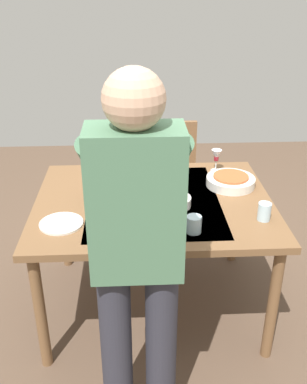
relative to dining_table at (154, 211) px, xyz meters
name	(u,v)px	position (x,y,z in m)	size (l,w,h in m)	color
ground_plane	(154,303)	(0.00, 0.00, -0.70)	(6.00, 6.00, 0.00)	brown
dining_table	(154,211)	(0.00, 0.00, 0.00)	(1.38, 1.08, 0.77)	brown
chair_near	(172,172)	(-0.19, -0.92, -0.17)	(0.40, 0.40, 0.91)	#523019
person_server	(137,250)	(0.11, 0.80, 0.27)	(0.42, 0.61, 1.69)	#2D2D38
wine_bottle	(96,183)	(0.33, -0.01, 0.19)	(0.07, 0.07, 0.30)	black
wine_glass_left	(216,157)	(-0.43, -0.39, 0.18)	(0.07, 0.07, 0.15)	white
wine_glass_right	(144,186)	(0.06, 0.04, 0.18)	(0.07, 0.07, 0.15)	white
water_cup_near_left	(194,224)	(-0.19, 0.37, 0.12)	(0.08, 0.08, 0.09)	silver
water_cup_near_right	(141,180)	(0.07, -0.16, 0.13)	(0.06, 0.06, 0.11)	silver
water_cup_far_left	(264,212)	(-0.58, 0.26, 0.12)	(0.07, 0.07, 0.10)	silver
water_cup_far_right	(101,180)	(0.31, -0.19, 0.12)	(0.08, 0.08, 0.10)	silver
serving_bowl_pasta	(231,181)	(-0.49, -0.17, 0.11)	(0.30, 0.30, 0.07)	silver
side_bowl_salad	(175,201)	(-0.12, 0.08, 0.11)	(0.18, 0.18, 0.07)	silver
dinner_plate_near	(61,224)	(0.50, 0.26, 0.08)	(0.23, 0.23, 0.01)	silver
table_knife	(134,176)	(0.11, -0.34, 0.08)	(0.01, 0.20, 0.01)	silver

